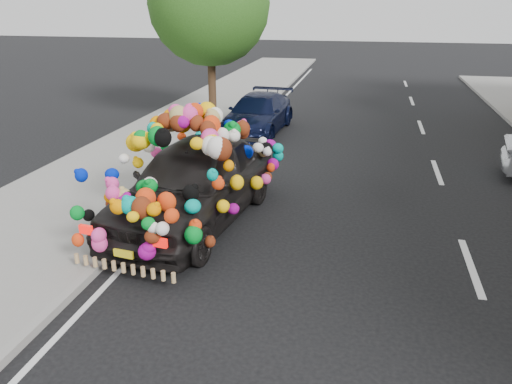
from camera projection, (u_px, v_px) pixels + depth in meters
The scene contains 7 objects.
ground at pixel (258, 245), 8.97m from camera, with size 100.00×100.00×0.00m, color black.
sidewalk at pixel (46, 220), 9.83m from camera, with size 4.00×60.00×0.12m, color gray.
kerb at pixel (137, 229), 9.43m from camera, with size 0.15×60.00×0.13m, color gray.
lane_markings at pixel (471, 267), 8.23m from camera, with size 6.00×50.00×0.01m, color silver, non-canonical shape.
tree_near_sidewalk at pixel (210, 4), 16.96m from camera, with size 4.20×4.20×6.13m.
plush_art_car at pixel (193, 165), 9.53m from camera, with size 2.91×5.27×2.29m.
navy_sedan at pixel (258, 114), 16.46m from camera, with size 1.72×4.24×1.23m, color black.
Camera 1 is at (1.72, -7.84, 4.10)m, focal length 35.00 mm.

